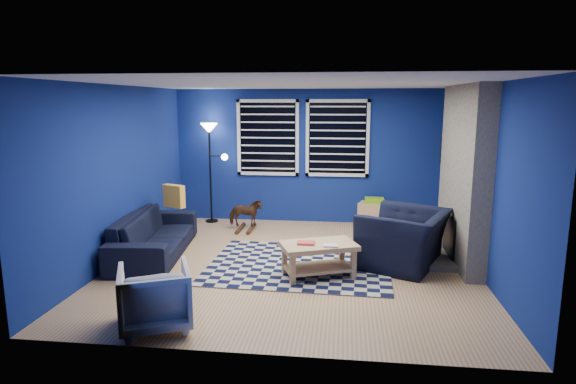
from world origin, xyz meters
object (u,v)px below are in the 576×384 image
Objects in this scene: tv at (448,153)px; floor_lamp at (210,142)px; rocking_horse at (245,213)px; coffee_table at (318,253)px; armchair_bent at (155,297)px; cabinet at (374,214)px; armchair_big at (404,239)px; sofa at (155,234)px.

floor_lamp reaches higher than tv.
coffee_table is (1.42, -2.17, 0.01)m from rocking_horse.
coffee_table is at bearing -155.38° from rocking_horse.
armchair_bent is 3.79m from rocking_horse.
coffee_table is at bearing -129.91° from tv.
tv is 1.63× the size of cabinet.
floor_lamp is (-0.62, 4.33, 1.21)m from armchair_bent.
cabinet is (-1.20, 0.25, -1.16)m from tv.
armchair_big reaches higher than rocking_horse.
tv reaches higher than rocking_horse.
tv is 0.46× the size of sofa.
tv reaches higher than cabinet.
cabinet is (0.87, 2.72, -0.09)m from coffee_table.
rocking_horse is (0.14, 3.79, -0.01)m from armchair_bent.
armchair_big is 3.02m from rocking_horse.
floor_lamp reaches higher than coffee_table.
sofa is 3.54× the size of cabinet.
armchair_big is 1.30m from coffee_table.
coffee_table is 3.68m from floor_lamp.
cabinet is 3.31m from floor_lamp.
armchair_bent is (-2.72, -2.21, -0.07)m from armchair_big.
rocking_horse is at bearing -175.08° from tv.
rocking_horse is 0.95× the size of cabinet.
rocking_horse is 0.53× the size of coffee_table.
sofa is at bearing -91.55° from armchair_bent.
armchair_bent is at bearing -164.50° from sofa.
coffee_table is (1.56, 1.62, 0.01)m from armchair_bent.
sofa reaches higher than coffee_table.
armchair_bent reaches higher than rocking_horse.
floor_lamp is at bearing 128.76° from coffee_table.
coffee_table is at bearing -39.35° from armchair_big.
coffee_table is at bearing -111.10° from sofa.
rocking_horse is at bearing -41.42° from sofa.
sofa reaches higher than rocking_horse.
armchair_bent is 1.21× the size of rocking_horse.
tv is at bearing 177.96° from armchair_big.
armchair_big is at bearing -97.47° from sofa.
sofa is 1.98× the size of coffee_table.
armchair_bent is 2.25m from coffee_table.
sofa is 2.44m from armchair_bent.
rocking_horse is at bearing -150.64° from cabinet.
armchair_big reaches higher than sofa.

